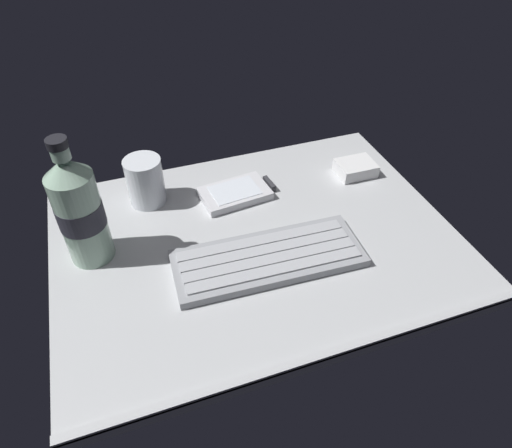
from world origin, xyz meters
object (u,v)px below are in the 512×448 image
charger_block (356,168)px  keyboard (266,258)px  juice_cup (146,183)px  handheld_device (238,192)px  water_bottle (79,210)px

charger_block → keyboard: bearing=-145.9°
juice_cup → charger_block: size_ratio=1.21×
juice_cup → handheld_device: bearing=-14.4°
keyboard → juice_cup: (-14.54, 21.15, 3.10)cm
water_bottle → charger_block: size_ratio=2.97×
keyboard → juice_cup: size_ratio=3.47×
keyboard → handheld_device: (0.95, 17.17, -0.08)cm
handheld_device → charger_block: bearing=-1.9°
handheld_device → juice_cup: bearing=165.6°
juice_cup → keyboard: bearing=-55.5°
handheld_device → water_bottle: water_bottle is taller
handheld_device → juice_cup: juice_cup is taller
water_bottle → juice_cup: bearing=45.9°
water_bottle → charger_block: (49.10, 5.94, -7.81)cm
juice_cup → water_bottle: (-10.37, -10.69, 5.10)cm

